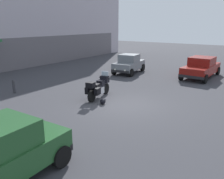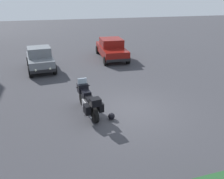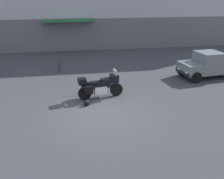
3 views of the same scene
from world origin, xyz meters
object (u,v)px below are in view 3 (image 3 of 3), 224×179
Objects in this scene: helmet at (87,103)px; car_compact_side at (208,65)px; motorcycle at (100,86)px; bollard_curbside at (59,65)px.

helmet is 0.08× the size of car_compact_side.
car_compact_side is at bearing 7.82° from motorcycle.
bollard_curbside is at bearing 103.92° from helmet.
motorcycle is 8.05× the size of helmet.
car_compact_side reaches higher than helmet.
motorcycle reaches higher than helmet.
helmet is 0.34× the size of bollard_curbside.
motorcycle is 7.19m from car_compact_side.
motorcycle is 5.15m from bollard_curbside.
bollard_curbside is (-8.97, 2.62, -0.33)m from car_compact_side.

